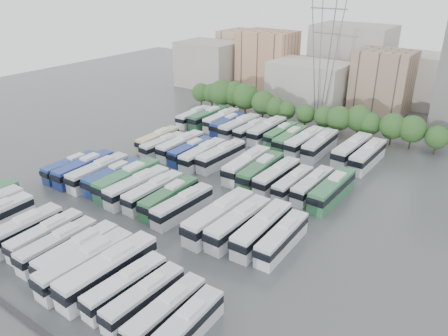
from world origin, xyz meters
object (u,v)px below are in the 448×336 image
Objects in this scene: bus_r1_s1 at (84,169)px; bus_r1_s13 at (282,238)px; bus_r3_s8 at (290,139)px; bus_r0_s4 at (19,232)px; bus_r1_s3 at (113,176)px; bus_r2_s8 at (247,165)px; bus_r1_s5 at (137,187)px; bus_r2_s5 at (203,155)px; bus_r2_s3 at (181,146)px; bus_r2_s4 at (191,151)px; bus_r0_s9 at (109,270)px; bus_r1_s10 at (219,217)px; bus_r3_s0 at (194,117)px; bus_r2_s12 at (312,185)px; bus_r2_s10 at (277,176)px; bus_r2_s2 at (163,145)px; bus_r3_s3 at (228,124)px; bus_r1_s0 at (71,167)px; bus_r0_s7 at (78,252)px; bus_r0_s6 at (58,245)px; bus_r3_s6 at (267,130)px; bus_r3_s1 at (209,117)px; bus_r0_s10 at (126,286)px; bus_r3_s4 at (239,127)px; bus_r0_s11 at (144,298)px; bus_r1_s12 at (262,229)px; bus_r2_s6 at (221,156)px; bus_r3_s10 at (320,145)px; bus_r0_s12 at (166,312)px; bus_r1_s4 at (128,180)px; bus_r3_s9 at (305,142)px; bus_r3_s7 at (281,134)px; bus_r1_s2 at (99,172)px; bus_r2_s9 at (261,171)px; bus_r2_s11 at (293,183)px; bus_r1_s6 at (154,192)px; bus_r3_s2 at (221,120)px; bus_r2_s1 at (158,139)px; bus_r1_s11 at (239,223)px; bus_r2_s13 at (332,190)px; bus_r0_s13 at (184,329)px; bus_r0_s5 at (46,235)px; bus_r3_s13 at (368,156)px.

bus_r1_s13 is (39.75, 1.22, -0.12)m from bus_r1_s1.
bus_r0_s4 is at bearing -104.65° from bus_r3_s8.
bus_r2_s8 reaches higher than bus_r1_s3.
bus_r2_s5 is at bearing 91.47° from bus_r1_s5.
bus_r2_s3 is 3.41m from bus_r2_s4.
bus_r0_s4 is 0.93× the size of bus_r0_s9.
bus_r3_s0 is at bearing 134.97° from bus_r1_s10.
bus_r1_s13 and bus_r2_s12 have the same top height.
bus_r1_s1 is at bearing -148.26° from bus_r2_s10.
bus_r2_s2 is 0.95× the size of bus_r3_s0.
bus_r3_s3 is at bearing 143.18° from bus_r2_s10.
bus_r3_s3 reaches higher than bus_r1_s0.
bus_r0_s7 is 37.96m from bus_r2_s2.
bus_r0_s4 reaches higher than bus_r0_s6.
bus_r3_s6 is (-0.07, 54.13, 0.25)m from bus_r0_s6.
bus_r0_s10 is at bearing -59.63° from bus_r3_s1.
bus_r3_s4 is at bearing 147.56° from bus_r2_s12.
bus_r1_s12 is (3.59, 19.23, 0.31)m from bus_r0_s11.
bus_r2_s3 is at bearing -174.69° from bus_r2_s6.
bus_r2_s12 is 0.89× the size of bus_r3_s10.
bus_r0_s12 is 0.91× the size of bus_r3_s8.
bus_r1_s4 reaches higher than bus_r3_s9.
bus_r0_s7 is 53.78m from bus_r3_s7.
bus_r1_s2 is 0.97× the size of bus_r2_s9.
bus_r1_s5 is at bearing -79.56° from bus_r2_s4.
bus_r2_s10 reaches higher than bus_r2_s11.
bus_r1_s0 is at bearing -153.75° from bus_r2_s11.
bus_r1_s0 is 19.55m from bus_r1_s6.
bus_r3_s2 reaches higher than bus_r1_s6.
bus_r2_s6 reaches higher than bus_r2_s4.
bus_r1_s3 is at bearing -72.17° from bus_r2_s1.
bus_r1_s11 is at bearing -36.34° from bus_r2_s4.
bus_r0_s10 reaches higher than bus_r0_s11.
bus_r2_s11 is at bearing 2.59° from bus_r2_s2.
bus_r2_s2 is at bearing -139.60° from bus_r3_s9.
bus_r0_s10 is at bearing -104.80° from bus_r2_s13.
bus_r0_s12 is 27.68m from bus_r1_s6.
bus_r0_s13 is 0.98× the size of bus_r2_s4.
bus_r3_s3 is at bearing 118.87° from bus_r0_s12.
bus_r3_s7 is (-3.15, 18.70, -0.25)m from bus_r2_s8.
bus_r2_s3 is at bearing 125.25° from bus_r0_s10.
bus_r1_s0 is at bearing -101.44° from bus_r2_s1.
bus_r0_s6 reaches higher than bus_r0_s5.
bus_r3_s8 is (6.54, 15.99, -0.05)m from bus_r2_s6.
bus_r1_s11 is (23.05, -0.46, -0.09)m from bus_r1_s4.
bus_r2_s5 is at bearing -49.73° from bus_r3_s0.
bus_r3_s13 reaches higher than bus_r3_s8.
bus_r2_s4 is 1.00× the size of bus_r3_s7.
bus_r0_s5 is 35.46m from bus_r2_s2.
bus_r1_s11 is 43.90m from bus_r3_s3.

